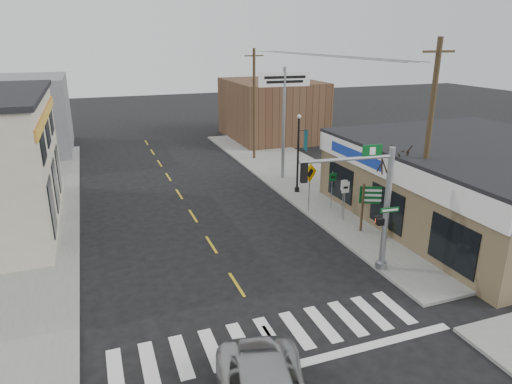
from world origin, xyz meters
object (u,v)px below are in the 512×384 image
object	(u,v)px
guide_sign	(373,199)
utility_pole_far	(254,104)
utility_pole_near	(428,143)
fire_hydrant	(385,230)
traffic_signal_pole	(374,198)
dance_center_sign	(284,97)
lamp_post	(299,148)
bare_tree	(394,152)

from	to	relation	value
guide_sign	utility_pole_far	size ratio (longest dim) A/B	0.29
utility_pole_near	fire_hydrant	bearing A→B (deg)	149.23
utility_pole_near	traffic_signal_pole	bearing A→B (deg)	-154.94
dance_center_sign	fire_hydrant	bearing A→B (deg)	-83.42
dance_center_sign	lamp_post	bearing A→B (deg)	-92.49
fire_hydrant	dance_center_sign	size ratio (longest dim) A/B	0.10
fire_hydrant	dance_center_sign	distance (m)	12.26
lamp_post	utility_pole_far	distance (m)	9.17
traffic_signal_pole	lamp_post	xyz separation A→B (m)	(1.65, 10.54, -0.38)
lamp_post	utility_pole_near	distance (m)	9.20
guide_sign	fire_hydrant	world-z (taller)	guide_sign
traffic_signal_pole	fire_hydrant	world-z (taller)	traffic_signal_pole
lamp_post	utility_pole_far	xyz separation A→B (m)	(0.30, 9.03, 1.54)
lamp_post	utility_pole_near	xyz separation A→B (m)	(2.30, -8.68, 1.96)
bare_tree	utility_pole_far	xyz separation A→B (m)	(-1.20, 16.44, 0.25)
dance_center_sign	utility_pole_near	world-z (taller)	utility_pole_near
fire_hydrant	utility_pole_near	distance (m)	4.69
fire_hydrant	utility_pole_near	xyz separation A→B (m)	(1.30, -0.77, 4.44)
traffic_signal_pole	utility_pole_far	xyz separation A→B (m)	(1.95, 19.57, 1.16)
fire_hydrant	dance_center_sign	bearing A→B (deg)	93.65
guide_sign	bare_tree	world-z (taller)	bare_tree
traffic_signal_pole	bare_tree	xyz separation A→B (m)	(3.14, 3.13, 0.91)
bare_tree	utility_pole_near	world-z (taller)	utility_pole_near
traffic_signal_pole	bare_tree	distance (m)	4.53
utility_pole_near	lamp_post	bearing A→B (deg)	104.71
guide_sign	fire_hydrant	distance (m)	1.63
traffic_signal_pole	guide_sign	xyz separation A→B (m)	(2.56, 3.66, -1.61)
fire_hydrant	utility_pole_far	size ratio (longest dim) A/B	0.08
guide_sign	dance_center_sign	bearing A→B (deg)	117.51
traffic_signal_pole	utility_pole_near	size ratio (longest dim) A/B	0.58
traffic_signal_pole	dance_center_sign	world-z (taller)	dance_center_sign
lamp_post	utility_pole_near	size ratio (longest dim) A/B	0.52
utility_pole_far	lamp_post	bearing A→B (deg)	-87.28
lamp_post	bare_tree	bearing A→B (deg)	-93.47
traffic_signal_pole	fire_hydrant	xyz separation A→B (m)	(2.65, 2.62, -2.86)
bare_tree	utility_pole_far	distance (m)	16.49
traffic_signal_pole	fire_hydrant	bearing A→B (deg)	49.76
dance_center_sign	bare_tree	xyz separation A→B (m)	(1.20, -10.56, -1.47)
utility_pole_near	utility_pole_far	world-z (taller)	utility_pole_near
traffic_signal_pole	dance_center_sign	xyz separation A→B (m)	(1.95, 13.68, 2.38)
dance_center_sign	traffic_signal_pole	bearing A→B (deg)	-95.17
fire_hydrant	lamp_post	xyz separation A→B (m)	(-1.00, 7.92, 2.48)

